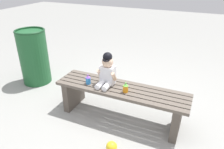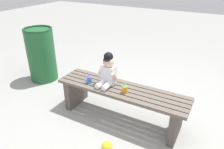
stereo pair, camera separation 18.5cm
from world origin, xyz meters
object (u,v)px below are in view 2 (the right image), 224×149
child_figure (108,71)px  toy_ball (107,146)px  sippy_cup_right (125,88)px  park_bench (121,98)px  sippy_cup_left (89,79)px  trash_bin (41,54)px

child_figure → toy_ball: (0.32, -0.58, -0.55)m
child_figure → toy_ball: size_ratio=3.50×
sippy_cup_right → park_bench: bearing=139.5°
sippy_cup_left → park_bench: bearing=9.7°
child_figure → trash_bin: trash_bin is taller
park_bench → child_figure: (-0.19, 0.02, 0.31)m
park_bench → toy_ball: park_bench is taller
toy_ball → trash_bin: bearing=153.0°
child_figure → sippy_cup_left: child_figure is taller
trash_bin → sippy_cup_left: bearing=-18.1°
sippy_cup_right → trash_bin: trash_bin is taller
sippy_cup_right → toy_ball: sippy_cup_right is taller
park_bench → sippy_cup_right: (0.08, -0.07, 0.20)m
sippy_cup_right → trash_bin: 1.76m
park_bench → child_figure: child_figure is taller
park_bench → trash_bin: bearing=168.5°
sippy_cup_left → trash_bin: bearing=161.9°
sippy_cup_right → trash_bin: bearing=166.8°
child_figure → sippy_cup_right: size_ratio=3.26×
child_figure → toy_ball: 0.86m
sippy_cup_left → child_figure: bearing=22.4°
trash_bin → park_bench: bearing=-11.5°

